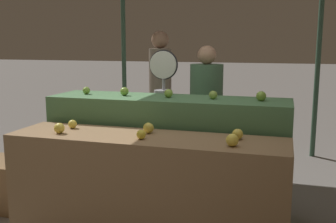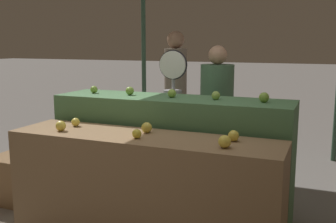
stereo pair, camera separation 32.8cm
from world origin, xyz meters
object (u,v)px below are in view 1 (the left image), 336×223
person_customer_left (160,85)px  person_vendor_at_scale (206,106)px  wooden_crate_side (6,183)px  produce_scale (163,87)px

person_customer_left → person_vendor_at_scale: bearing=136.1°
person_vendor_at_scale → wooden_crate_side: 2.24m
produce_scale → person_vendor_at_scale: 0.55m
wooden_crate_side → person_customer_left: bearing=63.0°
produce_scale → person_vendor_at_scale: bearing=30.6°
person_vendor_at_scale → person_customer_left: size_ratio=0.90×
person_customer_left → wooden_crate_side: 2.32m
produce_scale → wooden_crate_side: bearing=-143.7°
wooden_crate_side → person_vendor_at_scale: bearing=35.0°
produce_scale → wooden_crate_side: (-1.33, -0.98, -0.89)m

